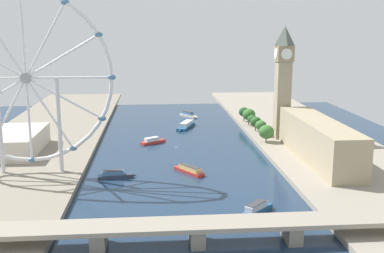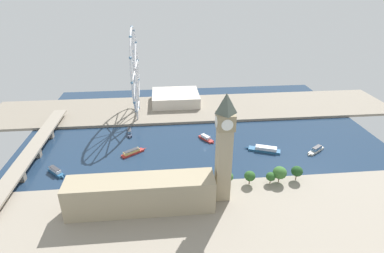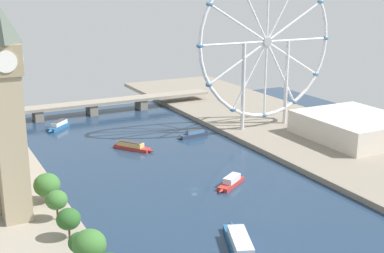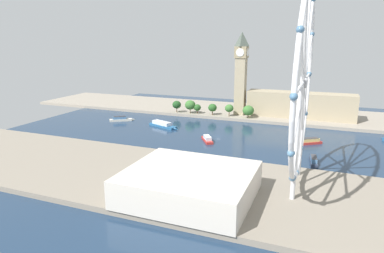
{
  "view_description": "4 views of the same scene",
  "coord_description": "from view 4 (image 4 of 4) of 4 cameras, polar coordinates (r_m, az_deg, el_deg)",
  "views": [
    {
      "loc": [
        16.57,
        342.07,
        87.14
      ],
      "look_at": [
        -11.37,
        5.96,
        14.86
      ],
      "focal_mm": 43.16,
      "sensor_mm": 36.0,
      "label": 1
    },
    {
      "loc": [
        -273.58,
        40.01,
        158.21
      ],
      "look_at": [
        17.0,
        11.37,
        17.2
      ],
      "focal_mm": 29.12,
      "sensor_mm": 36.0,
      "label": 2
    },
    {
      "loc": [
        -108.95,
        -210.31,
        96.41
      ],
      "look_at": [
        22.94,
        47.09,
        16.95
      ],
      "focal_mm": 49.52,
      "sensor_mm": 36.0,
      "label": 3
    },
    {
      "loc": [
        268.84,
        82.89,
        79.14
      ],
      "look_at": [
        20.92,
        -16.13,
        11.93
      ],
      "focal_mm": 31.74,
      "sensor_mm": 36.0,
      "label": 4
    }
  ],
  "objects": [
    {
      "name": "tree_row_embankment",
      "position": [
        360.65,
        3.18,
        3.24
      ],
      "size": [
        11.99,
        89.8,
        14.18
      ],
      "color": "#513823",
      "rests_on": "riverbank_left"
    },
    {
      "name": "riverside_hall",
      "position": [
        171.83,
        -0.43,
        -9.58
      ],
      "size": [
        54.65,
        62.08,
        14.07
      ],
      "primitive_type": "cube",
      "color": "beige",
      "rests_on": "riverbank_right"
    },
    {
      "name": "tour_boat_5",
      "position": [
        283.78,
        18.83,
        -2.41
      ],
      "size": [
        18.73,
        24.59,
        4.88
      ],
      "rotation": [
        0.0,
        0.0,
        5.32
      ],
      "color": "#B22D28",
      "rests_on": "ground_plane"
    },
    {
      "name": "tour_boat_2",
      "position": [
        276.32,
        2.57,
        -2.11
      ],
      "size": [
        21.18,
        15.51,
        4.78
      ],
      "rotation": [
        0.0,
        0.0,
        3.72
      ],
      "color": "#B22D28",
      "rests_on": "ground_plane"
    },
    {
      "name": "tour_boat_3",
      "position": [
        323.38,
        -4.94,
        0.31
      ],
      "size": [
        18.59,
        35.84,
        5.17
      ],
      "rotation": [
        0.0,
        0.0,
        1.2
      ],
      "color": "#235684",
      "rests_on": "ground_plane"
    },
    {
      "name": "clock_tower",
      "position": [
        362.22,
        8.21,
        9.01
      ],
      "size": [
        13.36,
        13.36,
        85.69
      ],
      "color": "tan",
      "rests_on": "riverbank_left"
    },
    {
      "name": "tour_boat_0",
      "position": [
        241.24,
        19.73,
        -5.37
      ],
      "size": [
        23.15,
        6.41,
        5.08
      ],
      "rotation": [
        0.0,
        0.0,
        3.25
      ],
      "color": "#2D384C",
      "rests_on": "ground_plane"
    },
    {
      "name": "riverbank_left",
      "position": [
        390.39,
        9.08,
        2.48
      ],
      "size": [
        90.0,
        520.0,
        3.0
      ],
      "primitive_type": "cube",
      "color": "gray",
      "rests_on": "ground_plane"
    },
    {
      "name": "ferris_wheel",
      "position": [
        180.93,
        18.2,
        6.84
      ],
      "size": [
        101.98,
        3.2,
        106.29
      ],
      "color": "silver",
      "rests_on": "riverbank_right"
    },
    {
      "name": "parliament_block",
      "position": [
        364.44,
        17.72,
        3.46
      ],
      "size": [
        22.0,
        106.49,
        25.76
      ],
      "primitive_type": "cube",
      "color": "tan",
      "rests_on": "riverbank_left"
    },
    {
      "name": "tour_boat_4",
      "position": [
        353.61,
        -11.87,
        1.24
      ],
      "size": [
        17.88,
        23.39,
        5.24
      ],
      "rotation": [
        0.0,
        0.0,
        2.18
      ],
      "color": "beige",
      "rests_on": "ground_plane"
    },
    {
      "name": "riverbank_right",
      "position": [
        199.62,
        -4.68,
        -8.81
      ],
      "size": [
        90.0,
        520.0,
        3.0
      ],
      "primitive_type": "cube",
      "color": "gray",
      "rests_on": "ground_plane"
    },
    {
      "name": "ground_plane",
      "position": [
        292.24,
        4.46,
        -1.63
      ],
      "size": [
        379.34,
        379.34,
        0.0
      ],
      "primitive_type": "plane",
      "color": "#1E334C"
    }
  ]
}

